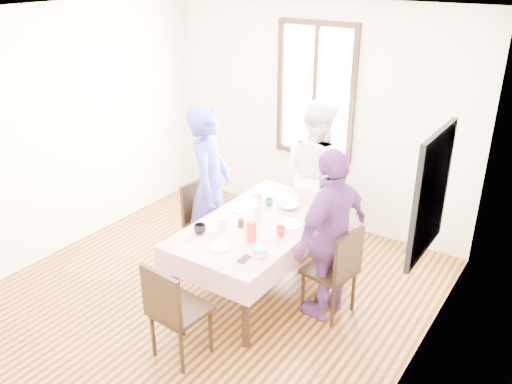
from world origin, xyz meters
TOP-DOWN VIEW (x-y plane):
  - ground at (0.00, 0.00)m, footprint 4.50×4.50m
  - back_wall at (0.00, 2.25)m, footprint 4.00×0.00m
  - right_wall at (2.00, 0.00)m, footprint 0.00×4.50m
  - window_frame at (0.00, 2.23)m, footprint 1.02×0.06m
  - window_pane at (0.00, 2.24)m, footprint 0.90×0.02m
  - art_poster at (1.98, 0.30)m, footprint 0.04×0.76m
  - dining_table at (0.35, 0.50)m, footprint 0.90×1.70m
  - tablecloth at (0.35, 0.50)m, footprint 1.02×1.82m
  - chair_left at (-0.41, 0.66)m, footprint 0.44×0.44m
  - chair_right at (1.10, 0.55)m, footprint 0.48×0.48m
  - chair_far at (0.35, 1.67)m, footprint 0.48×0.48m
  - chair_near at (0.35, -0.67)m, footprint 0.45×0.45m
  - person_left at (-0.39, 0.66)m, footprint 0.65×0.76m
  - person_far at (0.35, 1.65)m, footprint 0.99×0.86m
  - person_right at (1.08, 0.55)m, footprint 0.57×1.02m
  - mug_black at (0.02, 0.00)m, footprint 0.14×0.14m
  - mug_flag at (0.66, 0.39)m, footprint 0.13×0.13m
  - mug_green at (0.23, 0.87)m, footprint 0.13×0.13m
  - serving_bowl at (0.42, 0.92)m, footprint 0.23×0.23m
  - juice_carton at (0.50, 0.15)m, footprint 0.06×0.06m
  - butter_tub at (0.70, -0.01)m, footprint 0.11×0.11m
  - jam_jar at (0.26, 0.32)m, footprint 0.06×0.06m
  - drinking_glass at (0.14, 0.19)m, footprint 0.08×0.08m
  - smartphone at (0.63, -0.14)m, footprint 0.07×0.14m
  - flower_vase at (0.31, 0.54)m, footprint 0.08×0.08m
  - plate_left at (0.04, 0.62)m, footprint 0.20×0.20m
  - plate_right at (0.65, 0.62)m, footprint 0.20×0.20m
  - plate_far at (0.32, 1.13)m, footprint 0.20×0.20m
  - plate_near at (0.32, -0.10)m, footprint 0.20×0.20m
  - butter_lid at (0.70, -0.01)m, footprint 0.12×0.12m
  - flower_bunch at (0.31, 0.54)m, footprint 0.09×0.09m

SIDE VIEW (x-z plane):
  - ground at x=0.00m, z-range 0.00..0.00m
  - dining_table at x=0.35m, z-range 0.00..0.75m
  - chair_left at x=-0.41m, z-range 0.00..0.91m
  - chair_right at x=1.10m, z-range 0.00..0.91m
  - chair_far at x=0.35m, z-range 0.00..0.91m
  - chair_near at x=0.35m, z-range 0.00..0.91m
  - tablecloth at x=0.35m, z-range 0.75..0.76m
  - smartphone at x=0.63m, z-range 0.76..0.77m
  - plate_left at x=0.04m, z-range 0.76..0.77m
  - plate_right at x=0.65m, z-range 0.76..0.77m
  - plate_far at x=0.32m, z-range 0.76..0.77m
  - plate_near at x=0.32m, z-range 0.76..0.77m
  - serving_bowl at x=0.42m, z-range 0.76..0.81m
  - butter_tub at x=0.70m, z-range 0.76..0.82m
  - mug_green at x=0.23m, z-range 0.76..0.83m
  - jam_jar at x=0.26m, z-range 0.76..0.85m
  - mug_flag at x=0.66m, z-range 0.76..0.85m
  - mug_black at x=0.02m, z-range 0.76..0.85m
  - drinking_glass at x=0.14m, z-range 0.76..0.87m
  - person_right at x=1.08m, z-range 0.00..1.65m
  - butter_lid at x=0.70m, z-range 0.82..0.83m
  - flower_vase at x=0.31m, z-range 0.76..0.92m
  - person_far at x=0.35m, z-range 0.00..1.71m
  - juice_carton at x=0.50m, z-range 0.76..0.96m
  - person_left at x=-0.39m, z-range 0.00..1.77m
  - flower_bunch at x=0.31m, z-range 0.92..1.02m
  - back_wall at x=0.00m, z-range -0.65..3.35m
  - right_wall at x=2.00m, z-range -0.90..3.60m
  - art_poster at x=1.98m, z-range 1.07..2.03m
  - window_frame at x=0.00m, z-range 0.84..2.46m
  - window_pane at x=0.00m, z-range 0.90..2.40m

